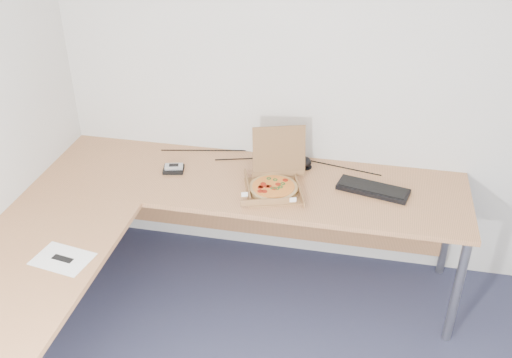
% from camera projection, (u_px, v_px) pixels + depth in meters
% --- Properties ---
extents(room_shell, '(3.50, 3.50, 2.50)m').
position_uv_depth(room_shell, '(312.00, 280.00, 1.90)').
color(room_shell, silver).
rests_on(room_shell, ground).
extents(desk, '(2.50, 2.20, 0.73)m').
position_uv_depth(desk, '(177.00, 220.00, 3.14)').
color(desk, '#BA7B4C').
rests_on(desk, ground).
extents(pizza_box, '(0.31, 0.36, 0.32)m').
position_uv_depth(pizza_box, '(274.00, 184.00, 3.32)').
color(pizza_box, olive).
rests_on(pizza_box, desk).
extents(drinking_glass, '(0.06, 0.06, 0.11)m').
position_uv_depth(drinking_glass, '(299.00, 157.00, 3.56)').
color(drinking_glass, white).
rests_on(drinking_glass, desk).
extents(keyboard, '(0.43, 0.23, 0.03)m').
position_uv_depth(keyboard, '(373.00, 189.00, 3.32)').
color(keyboard, black).
rests_on(keyboard, desk).
extents(wallet, '(0.14, 0.12, 0.02)m').
position_uv_depth(wallet, '(174.00, 169.00, 3.52)').
color(wallet, black).
rests_on(wallet, desk).
extents(phone, '(0.12, 0.08, 0.02)m').
position_uv_depth(phone, '(174.00, 167.00, 3.51)').
color(phone, '#B2B5BA').
rests_on(phone, wallet).
extents(paper_sheet, '(0.30, 0.23, 0.00)m').
position_uv_depth(paper_sheet, '(63.00, 259.00, 2.81)').
color(paper_sheet, white).
rests_on(paper_sheet, desk).
extents(dome_speaker, '(0.09, 0.09, 0.07)m').
position_uv_depth(dome_speaker, '(305.00, 162.00, 3.54)').
color(dome_speaker, black).
rests_on(dome_speaker, desk).
extents(cable_bundle, '(0.67, 0.14, 0.01)m').
position_uv_depth(cable_bundle, '(264.00, 158.00, 3.65)').
color(cable_bundle, black).
rests_on(cable_bundle, desk).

